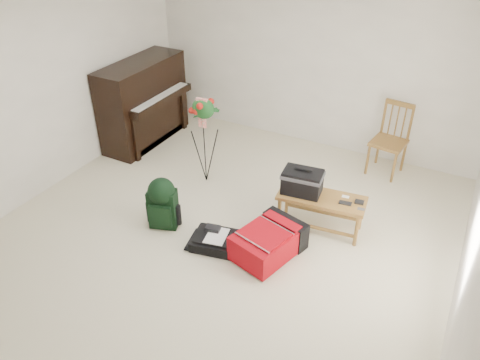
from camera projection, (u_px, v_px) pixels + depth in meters
The scene contains 11 objects.
floor at pixel (216, 239), 5.33m from camera, with size 5.00×5.50×0.01m, color beige.
ceiling at pixel (208, 12), 3.98m from camera, with size 5.00×5.50×0.01m, color white.
wall_back at pixel (311, 62), 6.69m from camera, with size 5.00×0.04×2.50m, color silver.
wall_left at pixel (35, 96), 5.64m from camera, with size 0.04×5.50×2.50m, color silver.
piano at pixel (144, 104), 7.06m from camera, with size 0.71×1.50×1.25m.
bench at pixel (309, 186), 5.28m from camera, with size 1.03×0.51×0.76m.
dining_chair at pixel (390, 140), 6.32m from camera, with size 0.48×0.48×0.99m.
red_suitcase at pixel (271, 239), 5.07m from camera, with size 0.69×0.88×0.33m.
black_duffel at pixel (216, 240), 5.20m from camera, with size 0.57×0.49×0.21m.
green_backpack at pixel (162, 201), 5.35m from camera, with size 0.37×0.34×0.64m.
flower_stand at pixel (205, 141), 6.05m from camera, with size 0.42×0.42×1.23m.
Camera 1 is at (2.19, -3.50, 3.45)m, focal length 35.00 mm.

